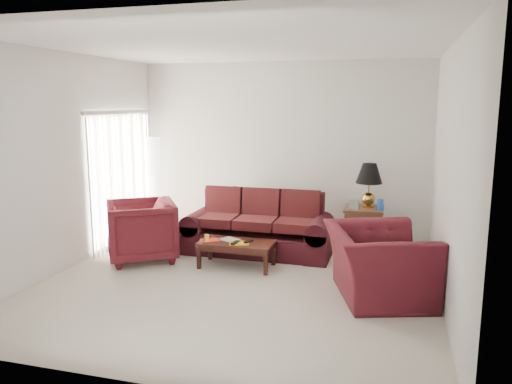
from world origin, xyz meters
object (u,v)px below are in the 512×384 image
(armchair_right, at_px, (378,263))
(coffee_table, at_px, (237,254))
(end_table, at_px, (364,228))
(floor_lamp, at_px, (155,185))
(sofa, at_px, (258,224))
(armchair_left, at_px, (141,230))

(armchair_right, distance_m, coffee_table, 2.08)
(end_table, relative_size, armchair_right, 0.52)
(floor_lamp, height_order, armchair_right, floor_lamp)
(sofa, height_order, floor_lamp, floor_lamp)
(armchair_right, bearing_deg, floor_lamp, 44.79)
(armchair_right, relative_size, coffee_table, 1.22)
(coffee_table, bearing_deg, armchair_left, 167.85)
(end_table, bearing_deg, coffee_table, -139.35)
(floor_lamp, xyz_separation_m, coffee_table, (2.00, -1.45, -0.68))
(floor_lamp, distance_m, armchair_left, 1.65)
(sofa, distance_m, end_table, 1.72)
(floor_lamp, distance_m, armchair_right, 4.49)
(sofa, height_order, coffee_table, sofa)
(sofa, bearing_deg, coffee_table, -94.05)
(sofa, distance_m, armchair_left, 1.76)
(floor_lamp, bearing_deg, sofa, -18.60)
(armchair_right, xyz_separation_m, coffee_table, (-1.97, 0.60, -0.23))
(armchair_left, relative_size, armchair_right, 0.76)
(armchair_left, bearing_deg, end_table, 82.51)
(sofa, bearing_deg, floor_lamp, 165.66)
(floor_lamp, relative_size, armchair_left, 1.77)
(end_table, height_order, coffee_table, end_table)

